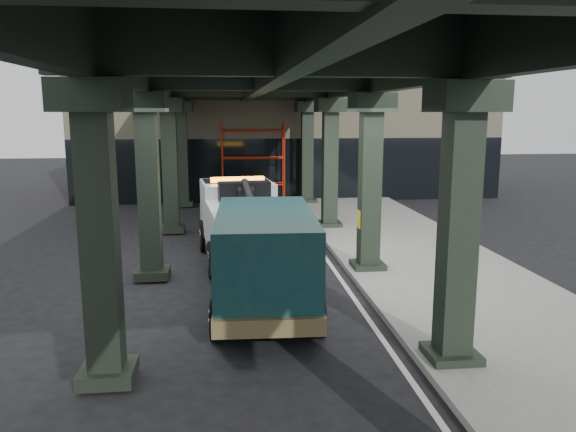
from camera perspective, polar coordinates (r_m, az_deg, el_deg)
ground at (r=13.89m, az=-0.39°, el=-8.38°), size 90.00×90.00×0.00m
sidewalk at (r=16.77m, az=14.40°, el=-5.12°), size 5.00×40.00×0.15m
lane_stripe at (r=16.02m, az=4.94°, el=-5.81°), size 0.12×38.00×0.01m
viaduct at (r=15.13m, az=-2.79°, el=14.14°), size 7.40×32.00×6.40m
building at (r=33.25m, az=-0.58°, el=9.65°), size 22.00×10.00×8.00m
scaffolding at (r=27.85m, az=-3.57°, el=5.57°), size 3.08×0.88×4.00m
tow_truck at (r=16.39m, az=-4.27°, el=-0.88°), size 3.06×8.12×2.60m
towed_van at (r=12.94m, az=-2.39°, el=-4.02°), size 2.51×5.83×2.33m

